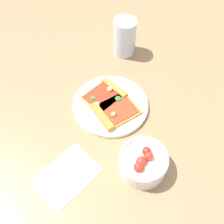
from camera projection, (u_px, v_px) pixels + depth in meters
The scene contains 7 objects.
ground_plane at pixel (123, 96), 0.78m from camera, with size 2.40×2.40×0.00m, color #93704C.
plate at pixel (111, 105), 0.75m from camera, with size 0.23×0.23×0.01m, color white.
pizza_slice_near at pixel (113, 111), 0.72m from camera, with size 0.14×0.15×0.02m.
pizza_slice_far at pixel (106, 95), 0.76m from camera, with size 0.12×0.14×0.02m.
salad_bowl at pixel (143, 162), 0.62m from camera, with size 0.12×0.12×0.08m.
soda_glass at pixel (125, 39), 0.85m from camera, with size 0.08×0.08×0.13m.
paper_napkin at pixel (66, 175), 0.63m from camera, with size 0.11×0.15×0.00m, color white.
Camera 1 is at (0.21, -0.44, 0.61)m, focal length 39.41 mm.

